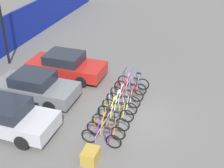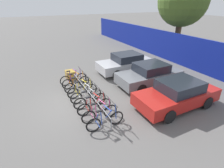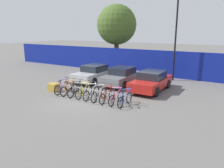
{
  "view_description": "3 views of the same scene",
  "coord_description": "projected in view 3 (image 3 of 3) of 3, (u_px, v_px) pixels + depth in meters",
  "views": [
    {
      "loc": [
        -11.3,
        -2.99,
        8.33
      ],
      "look_at": [
        0.44,
        0.99,
        1.29
      ],
      "focal_mm": 50.0,
      "sensor_mm": 36.0,
      "label": 1
    },
    {
      "loc": [
        7.88,
        -1.89,
        4.88
      ],
      "look_at": [
        0.08,
        2.09,
        0.67
      ],
      "focal_mm": 28.0,
      "sensor_mm": 36.0,
      "label": 2
    },
    {
      "loc": [
        8.15,
        -10.08,
        4.25
      ],
      "look_at": [
        1.18,
        1.31,
        0.94
      ],
      "focal_mm": 35.0,
      "sensor_mm": 36.0,
      "label": 3
    }
  ],
  "objects": [
    {
      "name": "ground_plane",
      "position": [
        85.0,
        101.0,
        13.5
      ],
      "size": [
        120.0,
        120.0,
        0.0
      ],
      "primitive_type": "plane",
      "color": "#605E5B"
    },
    {
      "name": "hoarding_wall",
      "position": [
        146.0,
        62.0,
        21.07
      ],
      "size": [
        36.0,
        0.16,
        2.43
      ],
      "primitive_type": "cube",
      "color": "navy",
      "rests_on": "ground"
    },
    {
      "name": "bike_rack",
      "position": [
        93.0,
        91.0,
        13.87
      ],
      "size": [
        5.36,
        0.04,
        0.57
      ],
      "color": "gray",
      "rests_on": "ground"
    },
    {
      "name": "bicycle_purple",
      "position": [
        63.0,
        88.0,
        15.0
      ],
      "size": [
        0.68,
        1.71,
        1.05
      ],
      "rotation": [
        0.0,
        0.0,
        0.05
      ],
      "color": "black",
      "rests_on": "ground"
    },
    {
      "name": "bicycle_orange",
      "position": [
        69.0,
        89.0,
        14.72
      ],
      "size": [
        0.68,
        1.71,
        1.05
      ],
      "rotation": [
        0.0,
        0.0,
        0.01
      ],
      "color": "black",
      "rests_on": "ground"
    },
    {
      "name": "bicycle_black",
      "position": [
        76.0,
        90.0,
        14.42
      ],
      "size": [
        0.68,
        1.71,
        1.05
      ],
      "rotation": [
        0.0,
        0.0,
        -0.03
      ],
      "color": "black",
      "rests_on": "ground"
    },
    {
      "name": "bicycle_yellow",
      "position": [
        84.0,
        92.0,
        14.08
      ],
      "size": [
        0.68,
        1.71,
        1.05
      ],
      "rotation": [
        0.0,
        0.0,
        0.01
      ],
      "color": "black",
      "rests_on": "ground"
    },
    {
      "name": "bicycle_white",
      "position": [
        91.0,
        93.0,
        13.77
      ],
      "size": [
        0.68,
        1.71,
        1.05
      ],
      "rotation": [
        0.0,
        0.0,
        -0.0
      ],
      "color": "black",
      "rests_on": "ground"
    },
    {
      "name": "bicycle_silver",
      "position": [
        99.0,
        95.0,
        13.48
      ],
      "size": [
        0.68,
        1.71,
        1.05
      ],
      "rotation": [
        0.0,
        0.0,
        -0.02
      ],
      "color": "black",
      "rests_on": "ground"
    },
    {
      "name": "bicycle_red",
      "position": [
        107.0,
        96.0,
        13.18
      ],
      "size": [
        0.68,
        1.71,
        1.05
      ],
      "rotation": [
        0.0,
        0.0,
        -0.02
      ],
      "color": "black",
      "rests_on": "ground"
    },
    {
      "name": "bicycle_pink",
      "position": [
        116.0,
        98.0,
        12.86
      ],
      "size": [
        0.68,
        1.71,
        1.05
      ],
      "rotation": [
        0.0,
        0.0,
        0.03
      ],
      "color": "black",
      "rests_on": "ground"
    },
    {
      "name": "bicycle_blue",
      "position": [
        125.0,
        99.0,
        12.56
      ],
      "size": [
        0.68,
        1.71,
        1.05
      ],
      "rotation": [
        0.0,
        0.0,
        -0.02
      ],
      "color": "black",
      "rests_on": "ground"
    },
    {
      "name": "car_silver",
      "position": [
        94.0,
        73.0,
        18.46
      ],
      "size": [
        1.91,
        4.13,
        1.4
      ],
      "color": "#B7B7BC",
      "rests_on": "ground"
    },
    {
      "name": "car_grey",
      "position": [
        122.0,
        76.0,
        17.31
      ],
      "size": [
        1.91,
        4.05,
        1.4
      ],
      "color": "slate",
      "rests_on": "ground"
    },
    {
      "name": "car_red",
      "position": [
        151.0,
        81.0,
        15.67
      ],
      "size": [
        1.91,
        4.26,
        1.4
      ],
      "color": "red",
      "rests_on": "ground"
    },
    {
      "name": "lamp_post",
      "position": [
        176.0,
        36.0,
        18.11
      ],
      "size": [
        0.24,
        0.44,
        6.84
      ],
      "color": "black",
      "rests_on": "ground"
    },
    {
      "name": "cargo_crate",
      "position": [
        54.0,
        87.0,
        15.57
      ],
      "size": [
        0.7,
        0.56,
        0.55
      ],
      "primitive_type": "cube",
      "color": "#B28C33",
      "rests_on": "ground"
    },
    {
      "name": "tree_behind_hoarding",
      "position": [
        117.0,
        25.0,
        23.9
      ],
      "size": [
        4.35,
        4.35,
        7.0
      ],
      "color": "brown",
      "rests_on": "ground"
    }
  ]
}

